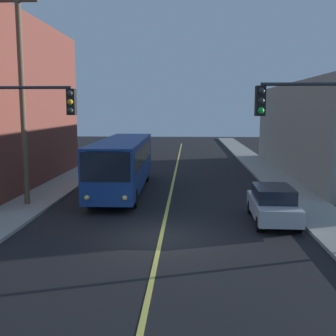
{
  "coord_description": "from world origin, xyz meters",
  "views": [
    {
      "loc": [
        1.07,
        -15.79,
        5.04
      ],
      "look_at": [
        0.0,
        5.48,
        2.0
      ],
      "focal_mm": 44.43,
      "sensor_mm": 36.0,
      "label": 1
    }
  ],
  "objects_px": {
    "city_bus": "(123,162)",
    "parked_car_silver": "(273,204)",
    "traffic_signal_left_corner": "(23,128)",
    "utility_pole_near": "(21,80)",
    "traffic_signal_right_corner": "(318,131)"
  },
  "relations": [
    {
      "from": "parked_car_silver",
      "to": "traffic_signal_left_corner",
      "type": "relative_size",
      "value": 0.74
    },
    {
      "from": "parked_car_silver",
      "to": "traffic_signal_right_corner",
      "type": "distance_m",
      "value": 5.41
    },
    {
      "from": "city_bus",
      "to": "traffic_signal_left_corner",
      "type": "xyz_separation_m",
      "value": [
        -2.48,
        -8.97,
        2.49
      ]
    },
    {
      "from": "city_bus",
      "to": "traffic_signal_left_corner",
      "type": "distance_m",
      "value": 9.64
    },
    {
      "from": "city_bus",
      "to": "traffic_signal_left_corner",
      "type": "height_order",
      "value": "traffic_signal_left_corner"
    },
    {
      "from": "city_bus",
      "to": "parked_car_silver",
      "type": "distance_m",
      "value": 10.24
    },
    {
      "from": "parked_car_silver",
      "to": "utility_pole_near",
      "type": "height_order",
      "value": "utility_pole_near"
    },
    {
      "from": "utility_pole_near",
      "to": "traffic_signal_left_corner",
      "type": "xyz_separation_m",
      "value": [
        1.89,
        -4.78,
        -2.18
      ]
    },
    {
      "from": "utility_pole_near",
      "to": "traffic_signal_right_corner",
      "type": "relative_size",
      "value": 1.94
    },
    {
      "from": "utility_pole_near",
      "to": "city_bus",
      "type": "bearing_deg",
      "value": 43.77
    },
    {
      "from": "parked_car_silver",
      "to": "traffic_signal_left_corner",
      "type": "bearing_deg",
      "value": -166.97
    },
    {
      "from": "utility_pole_near",
      "to": "traffic_signal_right_corner",
      "type": "bearing_deg",
      "value": -27.19
    },
    {
      "from": "parked_car_silver",
      "to": "traffic_signal_left_corner",
      "type": "distance_m",
      "value": 11.07
    },
    {
      "from": "traffic_signal_right_corner",
      "to": "traffic_signal_left_corner",
      "type": "bearing_deg",
      "value": 170.81
    },
    {
      "from": "city_bus",
      "to": "traffic_signal_left_corner",
      "type": "bearing_deg",
      "value": -105.46
    }
  ]
}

